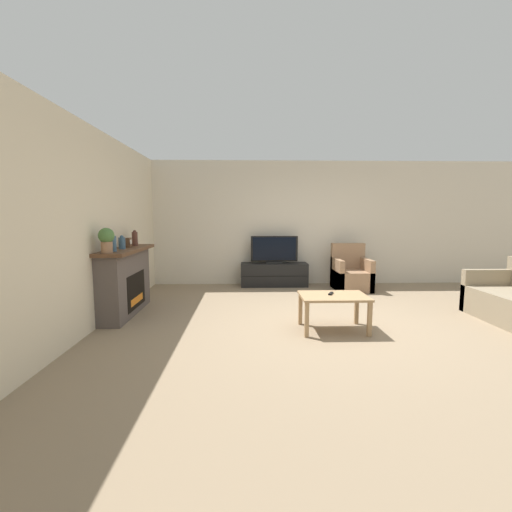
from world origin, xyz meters
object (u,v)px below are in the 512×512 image
fireplace (125,281)px  mantel_vase_centre_left (122,243)px  mantel_clock (128,243)px  potted_plant (106,239)px  coffee_table (333,300)px  tv (274,251)px  mantel_vase_left (113,243)px  armchair (351,275)px  remote (331,294)px  mantel_vase_right (135,238)px  tv_stand (274,275)px

fireplace → mantel_vase_centre_left: bearing=-82.0°
mantel_clock → potted_plant: bearing=-90.1°
mantel_clock → potted_plant: (-0.00, -0.83, 0.11)m
coffee_table → mantel_clock: bearing=161.3°
mantel_clock → tv: size_ratio=0.15×
mantel_vase_left → mantel_vase_centre_left: 0.36m
potted_plant → coffee_table: (3.00, -0.18, -0.80)m
mantel_vase_left → armchair: 4.62m
mantel_vase_left → mantel_clock: size_ratio=1.67×
potted_plant → remote: 3.06m
fireplace → mantel_vase_right: mantel_vase_right is taller
mantel_vase_centre_left → coffee_table: (3.00, -0.74, -0.71)m
mantel_vase_centre_left → tv_stand: (2.45, 2.16, -0.87)m
mantel_clock → coffee_table: mantel_clock is taller
mantel_vase_left → potted_plant: 0.21m
mantel_clock → armchair: size_ratio=0.16×
coffee_table → tv_stand: bearing=100.7°
mantel_vase_centre_left → mantel_clock: (0.00, 0.28, -0.02)m
mantel_vase_left → mantel_vase_right: mantel_vase_right is taller
mantel_vase_left → coffee_table: (3.00, -0.38, -0.73)m
fireplace → mantel_vase_left: size_ratio=6.33×
tv_stand → coffee_table: bearing=-79.3°
mantel_clock → armchair: 4.35m
mantel_vase_right → remote: bearing=-23.3°
mantel_vase_centre_left → coffee_table: 3.17m
mantel_vase_left → remote: mantel_vase_left is taller
fireplace → tv_stand: (2.46, 2.05, -0.27)m
tv → coffee_table: 2.97m
tv_stand → coffee_table: (0.55, -2.90, 0.16)m
armchair → mantel_vase_left: bearing=-151.9°
mantel_clock → armchair: mantel_clock is taller
coffee_table → potted_plant: bearing=176.5°
mantel_clock → tv_stand: (2.45, 1.89, -0.85)m
fireplace → mantel_vase_right: (0.02, 0.48, 0.62)m
mantel_vase_left → mantel_vase_centre_left: mantel_vase_left is taller
mantel_vase_left → mantel_vase_right: 0.95m
mantel_clock → tv: 3.11m
mantel_vase_left → remote: 3.06m
mantel_vase_left → coffee_table: size_ratio=0.29×
mantel_clock → tv_stand: size_ratio=0.10×
mantel_vase_right → mantel_clock: bearing=-89.9°
fireplace → mantel_vase_centre_left: mantel_vase_centre_left is taller
mantel_vase_left → armchair: mantel_vase_left is taller
mantel_vase_left → mantel_clock: 0.64m
mantel_vase_left → coffee_table: 3.11m
fireplace → mantel_vase_right: size_ratio=6.12×
coffee_table → remote: 0.10m
mantel_vase_centre_left → mantel_vase_right: mantel_vase_right is taller
fireplace → mantel_vase_left: bearing=-88.0°
mantel_vase_centre_left → armchair: mantel_vase_centre_left is taller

